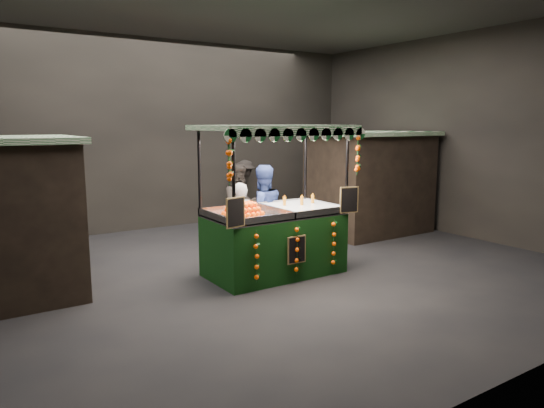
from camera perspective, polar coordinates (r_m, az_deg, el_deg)
ground at (r=9.60m, az=-1.98°, el=-7.80°), size 12.00×12.00×0.00m
market_hall at (r=9.20m, az=-2.10°, el=12.80°), size 12.10×10.10×5.05m
neighbour_stall_right at (r=13.17m, az=11.06°, el=2.51°), size 3.00×2.20×2.60m
juice_stall at (r=9.27m, az=0.45°, el=-2.90°), size 2.86×1.68×2.77m
vendor_grey at (r=9.84m, az=-3.76°, el=-2.37°), size 0.70×0.57×1.67m
vendor_blue at (r=10.20m, az=-1.14°, el=-1.06°), size 1.07×0.90×1.97m
shopper_0 at (r=11.26m, az=-27.06°, el=-1.56°), size 0.71×0.52×1.80m
shopper_1 at (r=11.25m, az=-3.62°, el=-0.25°), size 0.96×0.77×1.92m
shopper_2 at (r=11.59m, az=-23.23°, el=-0.79°), size 1.12×1.09×1.89m
shopper_3 at (r=14.53m, az=-3.08°, el=1.58°), size 1.08×1.31×1.76m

